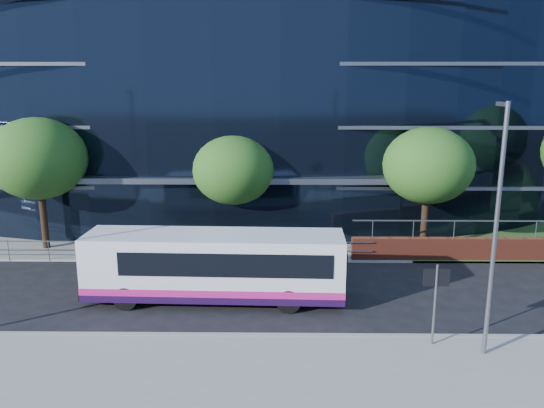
{
  "coord_description": "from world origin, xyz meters",
  "views": [
    {
      "loc": [
        -0.65,
        -17.87,
        8.67
      ],
      "look_at": [
        -0.96,
        8.0,
        2.74
      ],
      "focal_mm": 35.0,
      "sensor_mm": 36.0,
      "label": 1
    }
  ],
  "objects_px": {
    "tree_far_a": "(38,159)",
    "tree_dist_e": "(507,122)",
    "tree_far_c": "(428,166)",
    "streetlight_east": "(496,225)",
    "city_bus": "(217,266)",
    "street_sign": "(436,288)",
    "tree_far_b": "(233,170)"
  },
  "relations": [
    {
      "from": "tree_far_a",
      "to": "tree_far_c",
      "type": "xyz_separation_m",
      "value": [
        20.0,
        0.0,
        -0.33
      ]
    },
    {
      "from": "tree_far_a",
      "to": "tree_dist_e",
      "type": "bearing_deg",
      "value": 39.96
    },
    {
      "from": "tree_dist_e",
      "to": "street_sign",
      "type": "bearing_deg",
      "value": -115.12
    },
    {
      "from": "tree_far_a",
      "to": "tree_dist_e",
      "type": "distance_m",
      "value": 48.27
    },
    {
      "from": "city_bus",
      "to": "tree_dist_e",
      "type": "bearing_deg",
      "value": 56.14
    },
    {
      "from": "street_sign",
      "to": "tree_far_c",
      "type": "xyz_separation_m",
      "value": [
        2.5,
        10.59,
        2.39
      ]
    },
    {
      "from": "tree_far_a",
      "to": "streetlight_east",
      "type": "distance_m",
      "value": 22.05
    },
    {
      "from": "tree_far_c",
      "to": "streetlight_east",
      "type": "xyz_separation_m",
      "value": [
        -1.0,
        -11.17,
        -0.1
      ]
    },
    {
      "from": "tree_far_b",
      "to": "streetlight_east",
      "type": "height_order",
      "value": "streetlight_east"
    },
    {
      "from": "tree_dist_e",
      "to": "city_bus",
      "type": "relative_size",
      "value": 0.62
    },
    {
      "from": "tree_far_b",
      "to": "tree_far_c",
      "type": "bearing_deg",
      "value": -2.86
    },
    {
      "from": "streetlight_east",
      "to": "tree_dist_e",
      "type": "bearing_deg",
      "value": 66.89
    },
    {
      "from": "city_bus",
      "to": "tree_far_c",
      "type": "bearing_deg",
      "value": 35.42
    },
    {
      "from": "street_sign",
      "to": "tree_dist_e",
      "type": "relative_size",
      "value": 0.43
    },
    {
      "from": "street_sign",
      "to": "tree_far_c",
      "type": "height_order",
      "value": "tree_far_c"
    },
    {
      "from": "tree_far_a",
      "to": "tree_far_c",
      "type": "bearing_deg",
      "value": 0.0
    },
    {
      "from": "tree_far_b",
      "to": "tree_far_c",
      "type": "distance_m",
      "value": 10.02
    },
    {
      "from": "street_sign",
      "to": "tree_far_c",
      "type": "relative_size",
      "value": 0.43
    },
    {
      "from": "streetlight_east",
      "to": "tree_far_b",
      "type": "bearing_deg",
      "value": 127.63
    },
    {
      "from": "street_sign",
      "to": "streetlight_east",
      "type": "height_order",
      "value": "streetlight_east"
    },
    {
      "from": "tree_far_c",
      "to": "city_bus",
      "type": "xyz_separation_m",
      "value": [
        -10.11,
        -6.71,
        -3.05
      ]
    },
    {
      "from": "tree_far_a",
      "to": "streetlight_east",
      "type": "relative_size",
      "value": 0.87
    },
    {
      "from": "tree_far_b",
      "to": "streetlight_east",
      "type": "bearing_deg",
      "value": -52.37
    },
    {
      "from": "tree_far_c",
      "to": "streetlight_east",
      "type": "distance_m",
      "value": 11.22
    },
    {
      "from": "street_sign",
      "to": "tree_far_b",
      "type": "relative_size",
      "value": 0.46
    },
    {
      "from": "tree_dist_e",
      "to": "streetlight_east",
      "type": "distance_m",
      "value": 45.85
    },
    {
      "from": "street_sign",
      "to": "tree_far_b",
      "type": "xyz_separation_m",
      "value": [
        -7.5,
        11.09,
        2.06
      ]
    },
    {
      "from": "tree_far_b",
      "to": "city_bus",
      "type": "height_order",
      "value": "tree_far_b"
    },
    {
      "from": "tree_far_c",
      "to": "tree_dist_e",
      "type": "xyz_separation_m",
      "value": [
        17.0,
        31.0,
        0.0
      ]
    },
    {
      "from": "tree_far_b",
      "to": "city_bus",
      "type": "bearing_deg",
      "value": -90.84
    },
    {
      "from": "tree_far_b",
      "to": "city_bus",
      "type": "distance_m",
      "value": 7.71
    },
    {
      "from": "tree_dist_e",
      "to": "city_bus",
      "type": "bearing_deg",
      "value": -125.71
    }
  ]
}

